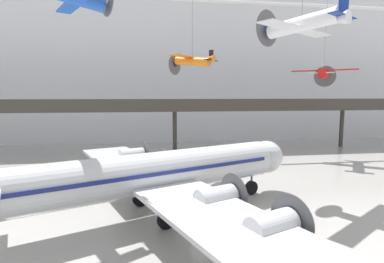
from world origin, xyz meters
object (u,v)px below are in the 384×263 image
Objects in this scene: suspended_plane_white_twin at (302,24)px; suspended_plane_red_highwing at (324,74)px; airliner_silver_main at (147,175)px; suspended_plane_orange_highwing at (192,61)px.

suspended_plane_red_highwing is (11.54, 14.95, -3.12)m from suspended_plane_white_twin.
airliner_silver_main is at bearing 70.55° from suspended_plane_white_twin.
suspended_plane_orange_highwing is at bearing 4.15° from suspended_plane_white_twin.
suspended_plane_orange_highwing is (5.55, 14.05, 10.08)m from airliner_silver_main.
suspended_plane_white_twin reaches higher than suspended_plane_orange_highwing.
suspended_plane_white_twin is 19.14m from suspended_plane_red_highwing.
suspended_plane_white_twin is 0.82× the size of suspended_plane_orange_highwing.
suspended_plane_orange_highwing is at bearing 46.13° from airliner_silver_main.
airliner_silver_main is 2.45× the size of suspended_plane_red_highwing.
suspended_plane_red_highwing is 20.02m from suspended_plane_orange_highwing.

